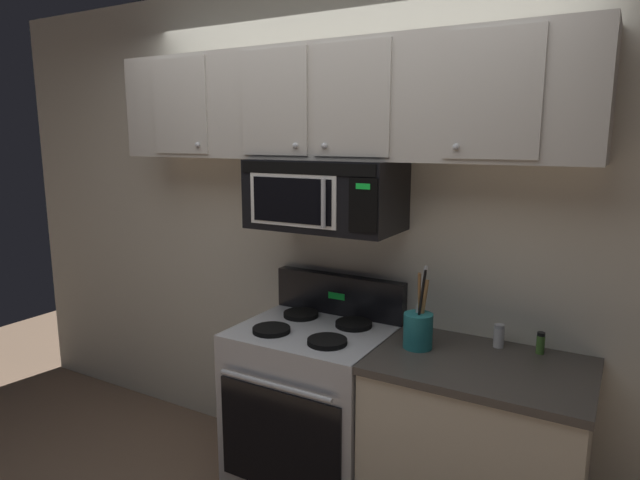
{
  "coord_description": "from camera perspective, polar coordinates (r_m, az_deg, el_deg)",
  "views": [
    {
      "loc": [
        1.34,
        -1.85,
        1.86
      ],
      "look_at": [
        0.0,
        0.49,
        1.35
      ],
      "focal_mm": 30.61,
      "sensor_mm": 36.0,
      "label": 1
    }
  ],
  "objects": [
    {
      "name": "back_wall",
      "position": [
        3.0,
        2.85,
        0.92
      ],
      "size": [
        5.2,
        0.1,
        2.7
      ],
      "primitive_type": "cube",
      "color": "silver",
      "rests_on": "ground_plane"
    },
    {
      "name": "stove_range",
      "position": [
        2.98,
        -0.66,
        -17.1
      ],
      "size": [
        0.76,
        0.69,
        1.12
      ],
      "color": "#B7BABF",
      "rests_on": "ground_plane"
    },
    {
      "name": "over_range_microwave",
      "position": [
        2.76,
        0.52,
        4.77
      ],
      "size": [
        0.76,
        0.43,
        0.35
      ],
      "color": "black"
    },
    {
      "name": "upper_cabinets",
      "position": [
        2.77,
        0.87,
        14.11
      ],
      "size": [
        2.5,
        0.36,
        0.55
      ],
      "color": "#BCB7AD"
    },
    {
      "name": "counter_segment",
      "position": [
        2.72,
        15.92,
        -20.86
      ],
      "size": [
        0.93,
        0.65,
        0.9
      ],
      "color": "beige",
      "rests_on": "ground_plane"
    },
    {
      "name": "utensil_crock_teal",
      "position": [
        2.58,
        10.23,
        -9.06
      ],
      "size": [
        0.13,
        0.13,
        0.38
      ],
      "color": "teal",
      "rests_on": "counter_segment"
    },
    {
      "name": "salt_shaker",
      "position": [
        2.69,
        18.2,
        -9.5
      ],
      "size": [
        0.05,
        0.05,
        0.11
      ],
      "color": "white",
      "rests_on": "counter_segment"
    },
    {
      "name": "spice_jar",
      "position": [
        2.68,
        22.06,
        -9.95
      ],
      "size": [
        0.04,
        0.04,
        0.1
      ],
      "color": "#4C7F33",
      "rests_on": "counter_segment"
    }
  ]
}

